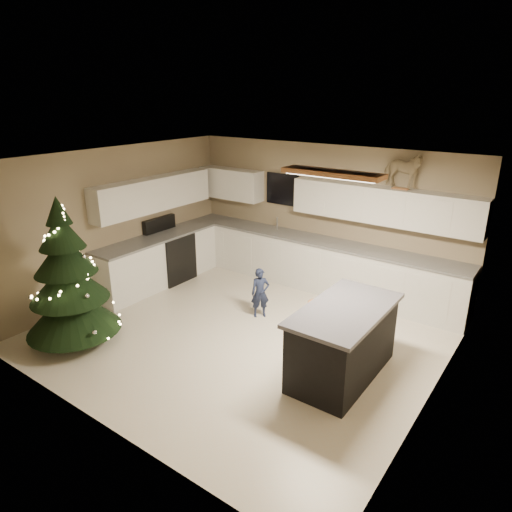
% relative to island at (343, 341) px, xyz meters
% --- Properties ---
extents(ground_plane, '(5.50, 5.50, 0.00)m').
position_rel_island_xyz_m(ground_plane, '(-1.68, 0.09, -0.48)').
color(ground_plane, beige).
extents(room_shell, '(5.52, 5.02, 2.61)m').
position_rel_island_xyz_m(room_shell, '(-1.65, 0.09, 1.27)').
color(room_shell, gray).
rests_on(room_shell, ground_plane).
extents(cabinetry, '(5.50, 3.20, 2.00)m').
position_rel_island_xyz_m(cabinetry, '(-2.59, 1.73, 0.28)').
color(cabinetry, silver).
rests_on(cabinetry, ground_plane).
extents(island, '(0.90, 1.70, 0.95)m').
position_rel_island_xyz_m(island, '(0.00, 0.00, 0.00)').
color(island, black).
rests_on(island, ground_plane).
extents(bar_stool, '(0.32, 0.32, 0.61)m').
position_rel_island_xyz_m(bar_stool, '(-0.66, 0.57, -0.02)').
color(bar_stool, brown).
rests_on(bar_stool, ground_plane).
extents(christmas_tree, '(1.36, 1.31, 2.18)m').
position_rel_island_xyz_m(christmas_tree, '(-3.53, -1.51, 0.41)').
color(christmas_tree, '#3F2816').
rests_on(christmas_tree, ground_plane).
extents(toddler, '(0.35, 0.35, 0.82)m').
position_rel_island_xyz_m(toddler, '(-1.79, 0.72, -0.07)').
color(toddler, '#101836').
rests_on(toddler, ground_plane).
extents(rocking_horse, '(0.68, 0.35, 0.58)m').
position_rel_island_xyz_m(rocking_horse, '(-0.26, 2.41, 1.82)').
color(rocking_horse, brown).
rests_on(rocking_horse, cabinetry).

